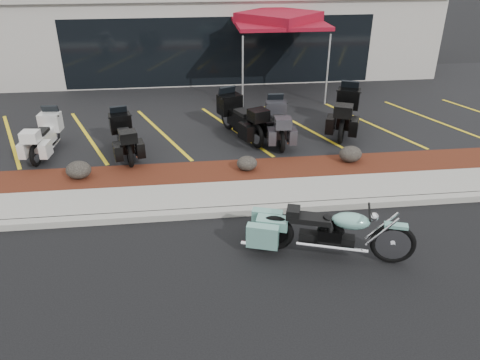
{
  "coord_description": "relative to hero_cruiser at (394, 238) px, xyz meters",
  "views": [
    {
      "loc": [
        -1.39,
        -7.86,
        5.4
      ],
      "look_at": [
        -0.32,
        1.2,
        0.69
      ],
      "focal_mm": 35.0,
      "sensor_mm": 36.0,
      "label": 1
    }
  ],
  "objects": [
    {
      "name": "boulder_left",
      "position": [
        -6.34,
        3.95,
        -0.17
      ],
      "size": [
        0.61,
        0.51,
        0.43
      ],
      "primitive_type": "ellipsoid",
      "color": "black",
      "rests_on": "mulch_bed"
    },
    {
      "name": "ground",
      "position": [
        -2.23,
        1.16,
        -0.55
      ],
      "size": [
        90.0,
        90.0,
        0.0
      ],
      "primitive_type": "plane",
      "color": "black",
      "rests_on": "ground"
    },
    {
      "name": "boulder_right",
      "position": [
        0.58,
        4.1,
        -0.17
      ],
      "size": [
        0.6,
        0.5,
        0.43
      ],
      "primitive_type": "ellipsoid",
      "color": "black",
      "rests_on": "mulch_bed"
    },
    {
      "name": "touring_white",
      "position": [
        -7.42,
        6.25,
        0.18
      ],
      "size": [
        0.96,
        2.06,
        1.16
      ],
      "primitive_type": null,
      "rotation": [
        0.0,
        0.0,
        1.47
      ],
      "color": "silver",
      "rests_on": "upper_lot"
    },
    {
      "name": "boulder_mid",
      "position": [
        -2.19,
        3.91,
        -0.2
      ],
      "size": [
        0.52,
        0.44,
        0.37
      ],
      "primitive_type": "ellipsoid",
      "color": "black",
      "rests_on": "mulch_bed"
    },
    {
      "name": "touring_black_front",
      "position": [
        -5.51,
        5.91,
        0.2
      ],
      "size": [
        1.25,
        2.16,
        1.18
      ],
      "primitive_type": null,
      "rotation": [
        0.0,
        0.0,
        1.82
      ],
      "color": "black",
      "rests_on": "upper_lot"
    },
    {
      "name": "hero_cruiser",
      "position": [
        0.0,
        0.0,
        0.0
      ],
      "size": [
        3.19,
        1.73,
        1.09
      ],
      "primitive_type": null,
      "rotation": [
        0.0,
        0.0,
        -0.32
      ],
      "color": "#6EAB9E",
      "rests_on": "ground"
    },
    {
      "name": "touring_black_rear",
      "position": [
        1.41,
        6.94,
        0.3
      ],
      "size": [
        1.78,
        2.55,
        1.39
      ],
      "primitive_type": null,
      "rotation": [
        0.0,
        0.0,
        1.16
      ],
      "color": "black",
      "rests_on": "upper_lot"
    },
    {
      "name": "upper_lot",
      "position": [
        -2.23,
        9.36,
        -0.47
      ],
      "size": [
        26.0,
        9.6,
        0.15
      ],
      "primitive_type": "cube",
      "color": "black",
      "rests_on": "ground"
    },
    {
      "name": "touring_grey",
      "position": [
        -1.01,
        6.44,
        0.21
      ],
      "size": [
        0.91,
        2.13,
        1.22
      ],
      "primitive_type": null,
      "rotation": [
        0.0,
        0.0,
        1.52
      ],
      "color": "#2E2D32",
      "rests_on": "upper_lot"
    },
    {
      "name": "curb",
      "position": [
        -2.23,
        2.06,
        -0.47
      ],
      "size": [
        24.0,
        0.25,
        0.15
      ],
      "primitive_type": "cube",
      "color": "gray",
      "rests_on": "ground"
    },
    {
      "name": "traffic_cone",
      "position": [
        -2.36,
        9.45,
        -0.14
      ],
      "size": [
        0.36,
        0.36,
        0.51
      ],
      "primitive_type": "cone",
      "rotation": [
        0.0,
        0.0,
        0.29
      ],
      "color": "orange",
      "rests_on": "upper_lot"
    },
    {
      "name": "sidewalk",
      "position": [
        -2.23,
        2.76,
        -0.47
      ],
      "size": [
        24.0,
        1.2,
        0.15
      ],
      "primitive_type": "cube",
      "color": "gray",
      "rests_on": "ground"
    },
    {
      "name": "popup_canopy",
      "position": [
        -0.2,
        10.42,
        2.29
      ],
      "size": [
        3.64,
        3.64,
        2.96
      ],
      "rotation": [
        0.0,
        0.0,
        -0.16
      ],
      "color": "silver",
      "rests_on": "upper_lot"
    },
    {
      "name": "mulch_bed",
      "position": [
        -2.23,
        3.96,
        -0.47
      ],
      "size": [
        24.0,
        1.2,
        0.16
      ],
      "primitive_type": "cube",
      "color": "#3B140D",
      "rests_on": "ground"
    },
    {
      "name": "touring_black_mid",
      "position": [
        -2.4,
        6.89,
        0.28
      ],
      "size": [
        1.73,
        2.48,
        1.35
      ],
      "primitive_type": null,
      "rotation": [
        0.0,
        0.0,
        1.98
      ],
      "color": "black",
      "rests_on": "upper_lot"
    },
    {
      "name": "dealership_building",
      "position": [
        -2.23,
        15.63,
        1.46
      ],
      "size": [
        18.0,
        8.16,
        4.0
      ],
      "color": "#ACA69B",
      "rests_on": "ground"
    }
  ]
}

